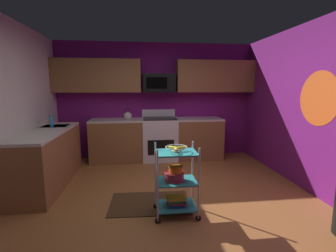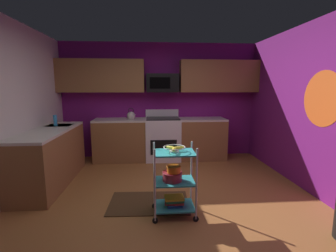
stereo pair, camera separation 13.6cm
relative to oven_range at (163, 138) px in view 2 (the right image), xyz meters
The scene contains 16 objects.
floor 2.16m from the oven_range, 91.40° to the right, with size 4.40×4.80×0.04m, color #995B2D.
wall_back 0.89m from the oven_range, 98.95° to the left, with size 4.52×0.06×2.60m, color #751970.
wall_right 3.14m from the oven_range, 44.00° to the right, with size 0.06×4.80×2.60m, color #751970.
wall_flower_decal 3.11m from the oven_range, 43.45° to the right, with size 0.80×0.80×0.00m, color #E5591E.
counter_run 0.95m from the oven_range, 148.60° to the right, with size 3.65×2.48×0.92m.
oven_range is the anchor object (origin of this frame).
upper_cabinets 1.38m from the oven_range, 115.58° to the left, with size 4.40×0.33×0.70m.
microwave 1.23m from the oven_range, 90.26° to the left, with size 0.70×0.39×0.40m.
rolling_cart 2.42m from the oven_range, 89.75° to the right, with size 0.56×0.38×0.91m.
fruit_bowl 2.45m from the oven_range, 89.75° to the right, with size 0.27×0.27×0.07m.
mixing_bowl_large 2.42m from the oven_range, 90.33° to the right, with size 0.25×0.25×0.11m.
mixing_bowl_small 2.44m from the oven_range, 89.97° to the right, with size 0.18×0.18×0.08m.
book_stack 2.44m from the oven_range, 89.75° to the right, with size 0.25×0.19×0.12m.
kettle 0.87m from the oven_range, behind, with size 0.21×0.18×0.26m.
dish_soap_bottle 2.22m from the oven_range, 156.74° to the right, with size 0.06×0.06×0.20m, color #2D8CBF.
floor_rug 2.17m from the oven_range, 98.49° to the right, with size 1.10×0.70×0.01m, color #472D19.
Camera 2 is at (-0.23, -3.14, 1.62)m, focal length 25.54 mm.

